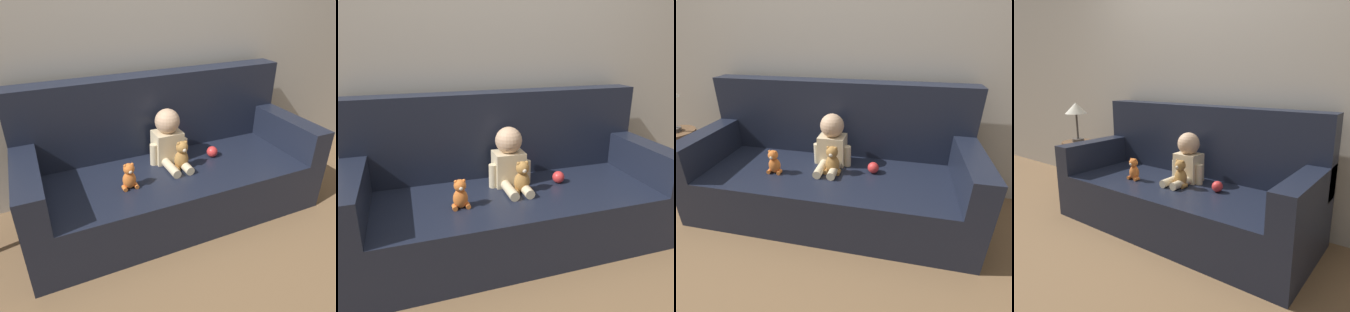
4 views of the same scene
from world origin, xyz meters
The scene contains 7 objects.
ground_plane centered at (0.00, 0.00, 0.00)m, with size 12.00×12.00×0.00m, color brown.
wall_back centered at (0.00, 0.51, 1.30)m, with size 8.00×0.05×2.60m.
couch centered at (0.00, 0.08, 0.33)m, with size 2.10×0.85×0.98m.
person_baby centered at (0.00, 0.09, 0.56)m, with size 0.29×0.36×0.40m.
teddy_bear_brown centered at (0.04, -0.05, 0.49)m, with size 0.13×0.10×0.21m.
plush_toy_side centered at (-0.38, -0.14, 0.47)m, with size 0.11×0.08×0.18m.
toy_ball centered at (0.33, 0.01, 0.43)m, with size 0.08×0.08×0.08m.
Camera 2 is at (-0.65, -1.85, 1.31)m, focal length 35.00 mm.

